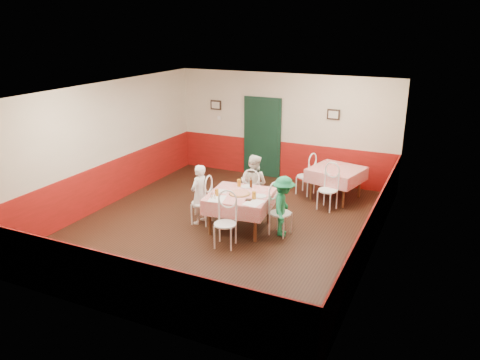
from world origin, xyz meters
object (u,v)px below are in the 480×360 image
at_px(chair_second_b, 328,190).
at_px(glass_c, 239,183).
at_px(chair_far, 253,194).
at_px(glass_a, 217,193).
at_px(diner_left, 199,194).
at_px(diner_right, 283,206).
at_px(pizza, 240,194).
at_px(chair_right, 281,213).
at_px(glass_b, 254,195).
at_px(second_table, 336,184).
at_px(chair_left, 202,203).
at_px(wallet, 248,200).
at_px(chair_second_a, 306,176).
at_px(beer_bottle, 251,183).
at_px(main_table, 240,211).
at_px(diner_far, 253,184).
at_px(chair_near, 225,224).

distance_m(chair_second_b, glass_c, 2.11).
height_order(chair_far, glass_a, chair_far).
bearing_deg(diner_left, diner_right, 103.00).
bearing_deg(pizza, chair_right, 8.03).
bearing_deg(glass_b, second_table, 70.08).
xyz_separation_m(pizza, glass_b, (0.37, -0.12, 0.06)).
height_order(chair_left, diner_left, diner_left).
bearing_deg(glass_c, chair_second_b, 41.57).
bearing_deg(glass_a, pizza, 37.20).
bearing_deg(glass_a, glass_c, 77.86).
height_order(glass_b, diner_right, diner_right).
relative_size(wallet, diner_right, 0.09).
relative_size(chair_second_a, chair_second_b, 1.00).
height_order(second_table, chair_second_b, chair_second_b).
bearing_deg(beer_bottle, glass_a, -120.05).
height_order(chair_second_a, diner_right, diner_right).
xyz_separation_m(chair_second_a, glass_a, (-0.95, -2.84, 0.38)).
bearing_deg(chair_second_a, glass_a, -5.25).
bearing_deg(glass_a, chair_left, 155.14).
height_order(main_table, wallet, wallet).
height_order(chair_far, diner_far, diner_far).
height_order(glass_a, glass_b, glass_b).
bearing_deg(chair_left, chair_second_b, 125.30).
relative_size(chair_far, diner_far, 0.68).
bearing_deg(chair_near, glass_b, 58.08).
bearing_deg(second_table, wallet, -110.43).
bearing_deg(chair_far, diner_left, 37.22).
bearing_deg(pizza, chair_second_a, 77.09).
bearing_deg(glass_c, main_table, -62.43).
xyz_separation_m(chair_right, chair_far, (-0.93, 0.76, 0.00)).
xyz_separation_m(second_table, glass_a, (-1.70, -2.84, 0.45)).
bearing_deg(beer_bottle, wallet, -69.92).
xyz_separation_m(glass_b, diner_left, (-1.27, 0.06, -0.20)).
relative_size(chair_left, glass_c, 5.99).
bearing_deg(glass_a, beer_bottle, 59.95).
bearing_deg(glass_c, pizza, -63.42).
xyz_separation_m(chair_far, glass_b, (0.46, -1.00, 0.39)).
xyz_separation_m(glass_a, glass_b, (0.73, 0.16, 0.01)).
height_order(main_table, glass_b, glass_b).
bearing_deg(chair_second_a, wallet, 7.43).
distance_m(glass_b, wallet, 0.14).
bearing_deg(chair_right, pizza, 107.17).
height_order(glass_a, beer_bottle, beer_bottle).
height_order(chair_left, wallet, chair_left).
relative_size(chair_right, diner_far, 0.68).
distance_m(second_table, diner_right, 2.48).
xyz_separation_m(chair_second_b, glass_b, (-0.97, -1.93, 0.39)).
relative_size(chair_near, wallet, 8.18).
xyz_separation_m(chair_left, diner_left, (-0.05, -0.01, 0.18)).
xyz_separation_m(glass_b, glass_c, (-0.58, 0.55, -0.00)).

